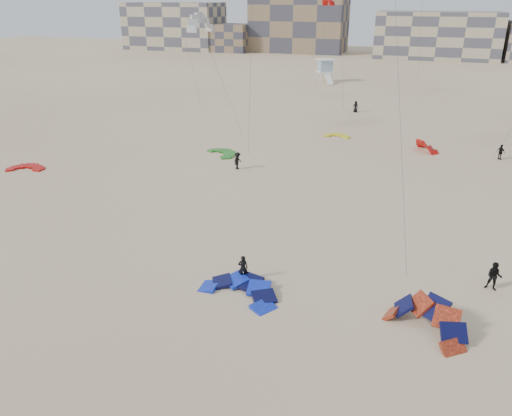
% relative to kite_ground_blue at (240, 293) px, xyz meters
% --- Properties ---
extents(ground, '(320.00, 320.00, 0.00)m').
position_rel_kite_ground_blue_xyz_m(ground, '(-2.05, -1.22, 0.00)').
color(ground, beige).
rests_on(ground, ground).
extents(kite_ground_blue, '(5.38, 5.56, 1.82)m').
position_rel_kite_ground_blue_xyz_m(kite_ground_blue, '(0.00, 0.00, 0.00)').
color(kite_ground_blue, '#1532F2').
rests_on(kite_ground_blue, ground).
extents(kite_ground_orange, '(5.94, 5.95, 4.23)m').
position_rel_kite_ground_blue_xyz_m(kite_ground_orange, '(9.99, -0.06, 0.00)').
color(kite_ground_orange, red).
rests_on(kite_ground_orange, ground).
extents(kite_ground_red, '(4.19, 4.32, 0.60)m').
position_rel_kite_ground_blue_xyz_m(kite_ground_red, '(-27.76, 13.79, 0.00)').
color(kite_ground_red, red).
rests_on(kite_ground_red, ground).
extents(kite_ground_green, '(5.12, 5.15, 0.63)m').
position_rel_kite_ground_blue_xyz_m(kite_ground_green, '(-11.62, 24.82, 0.00)').
color(kite_ground_green, '#267A20').
rests_on(kite_ground_green, ground).
extents(kite_ground_red_far, '(4.51, 4.49, 3.37)m').
position_rel_kite_ground_blue_xyz_m(kite_ground_red_far, '(8.95, 33.41, 0.00)').
color(kite_ground_red_far, red).
rests_on(kite_ground_red_far, ground).
extents(kite_ground_yellow, '(2.85, 3.00, 0.54)m').
position_rel_kite_ground_blue_xyz_m(kite_ground_yellow, '(-1.42, 36.13, 0.00)').
color(kite_ground_yellow, gold).
rests_on(kite_ground_yellow, ground).
extents(kitesurfer_main, '(0.68, 0.56, 1.62)m').
position_rel_kite_ground_blue_xyz_m(kitesurfer_main, '(-0.36, 1.43, 0.81)').
color(kitesurfer_main, black).
rests_on(kitesurfer_main, ground).
extents(kitesurfer_b, '(0.95, 0.81, 1.72)m').
position_rel_kite_ground_blue_xyz_m(kitesurfer_b, '(13.49, 5.19, 0.86)').
color(kitesurfer_b, black).
rests_on(kitesurfer_b, ground).
extents(kitesurfer_c, '(0.85, 1.20, 1.68)m').
position_rel_kite_ground_blue_xyz_m(kitesurfer_c, '(-8.22, 20.68, 0.84)').
color(kitesurfer_c, black).
rests_on(kitesurfer_c, ground).
extents(kitesurfer_d, '(0.95, 0.90, 1.58)m').
position_rel_kite_ground_blue_xyz_m(kitesurfer_d, '(16.23, 32.59, 0.79)').
color(kitesurfer_d, black).
rests_on(kitesurfer_d, ground).
extents(kitesurfer_e, '(0.88, 0.65, 1.62)m').
position_rel_kite_ground_blue_xyz_m(kitesurfer_e, '(-1.53, 50.78, 0.81)').
color(kitesurfer_e, black).
rests_on(kitesurfer_e, ground).
extents(kite_fly_grey, '(7.69, 4.41, 12.98)m').
position_rel_kite_ground_blue_xyz_m(kite_fly_grey, '(-16.46, 30.88, 12.70)').
color(kite_fly_grey, silver).
rests_on(kite_fly_grey, ground).
extents(kite_fly_red, '(4.20, 5.64, 15.12)m').
position_rel_kite_ground_blue_xyz_m(kite_fly_red, '(-8.34, 59.93, 14.90)').
color(kite_fly_red, red).
rests_on(kite_fly_red, ground).
extents(lifeguard_tower_far, '(4.18, 6.55, 4.37)m').
position_rel_kite_ground_blue_xyz_m(lifeguard_tower_far, '(-11.79, 77.09, 2.16)').
color(lifeguard_tower_far, white).
rests_on(lifeguard_tower_far, ground).
extents(condo_west_a, '(30.00, 15.00, 14.00)m').
position_rel_kite_ground_blue_xyz_m(condo_west_a, '(-72.05, 128.78, 7.00)').
color(condo_west_a, tan).
rests_on(condo_west_a, ground).
extents(condo_west_b, '(28.00, 14.00, 18.00)m').
position_rel_kite_ground_blue_xyz_m(condo_west_b, '(-32.05, 132.78, 9.00)').
color(condo_west_b, '#7D664B').
rests_on(condo_west_b, ground).
extents(condo_mid, '(32.00, 16.00, 12.00)m').
position_rel_kite_ground_blue_xyz_m(condo_mid, '(7.95, 128.78, 6.00)').
color(condo_mid, tan).
rests_on(condo_mid, ground).
extents(condo_fill_left, '(12.00, 10.00, 8.00)m').
position_rel_kite_ground_blue_xyz_m(condo_fill_left, '(-52.05, 126.78, 4.00)').
color(condo_fill_left, '#7D664B').
rests_on(condo_fill_left, ground).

